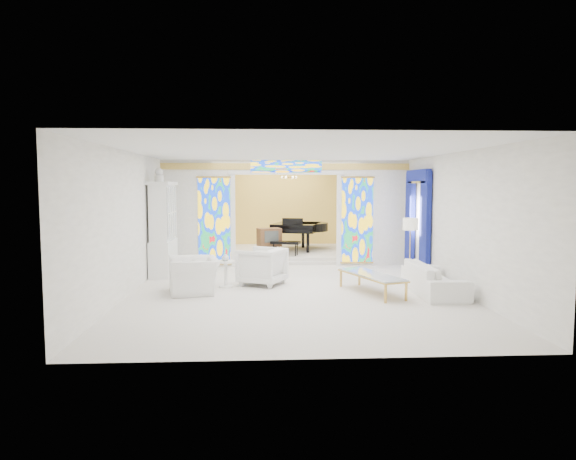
{
  "coord_description": "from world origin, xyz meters",
  "views": [
    {
      "loc": [
        -0.74,
        -12.58,
        2.3
      ],
      "look_at": [
        -0.04,
        0.2,
        1.18
      ],
      "focal_mm": 32.0,
      "sensor_mm": 36.0,
      "label": 1
    }
  ],
  "objects": [
    {
      "name": "side_table",
      "position": [
        -1.52,
        -1.07,
        0.39
      ],
      "size": [
        0.5,
        0.5,
        0.6
      ],
      "rotation": [
        0.0,
        0.0,
        0.04
      ],
      "color": "white",
      "rests_on": "floor"
    },
    {
      "name": "tv_console",
      "position": [
        -0.46,
        3.15,
        0.7
      ],
      "size": [
        0.79,
        0.64,
        0.8
      ],
      "rotation": [
        0.0,
        0.0,
        0.3
      ],
      "color": "brown",
      "rests_on": "alcove_platform"
    },
    {
      "name": "wall_left",
      "position": [
        -3.5,
        0.0,
        1.5
      ],
      "size": [
        0.02,
        12.0,
        3.0
      ],
      "primitive_type": "cube",
      "color": "white",
      "rests_on": "floor"
    },
    {
      "name": "stained_glass_transom",
      "position": [
        0.0,
        1.89,
        2.82
      ],
      "size": [
        2.0,
        0.04,
        0.34
      ],
      "primitive_type": "cube",
      "color": "gold",
      "rests_on": "partition_wall"
    },
    {
      "name": "partition_wall",
      "position": [
        0.0,
        2.0,
        1.65
      ],
      "size": [
        7.0,
        0.22,
        3.0
      ],
      "color": "white",
      "rests_on": "floor"
    },
    {
      "name": "stained_glass_left",
      "position": [
        -2.03,
        1.89,
        1.3
      ],
      "size": [
        0.9,
        0.04,
        2.4
      ],
      "primitive_type": "cube",
      "color": "gold",
      "rests_on": "partition_wall"
    },
    {
      "name": "blue_drapes",
      "position": [
        3.4,
        0.7,
        1.58
      ],
      "size": [
        0.14,
        1.85,
        2.65
      ],
      "color": "navy",
      "rests_on": "wall_right"
    },
    {
      "name": "wall_front",
      "position": [
        0.0,
        -6.0,
        1.5
      ],
      "size": [
        7.0,
        0.02,
        3.0
      ],
      "primitive_type": "cube",
      "color": "white",
      "rests_on": "floor"
    },
    {
      "name": "ceiling",
      "position": [
        0.0,
        0.0,
        3.0
      ],
      "size": [
        7.0,
        12.0,
        0.02
      ],
      "primitive_type": "cube",
      "color": "white",
      "rests_on": "wall_back"
    },
    {
      "name": "armchair_left",
      "position": [
        -2.16,
        -1.63,
        0.37
      ],
      "size": [
        1.22,
        1.33,
        0.74
      ],
      "primitive_type": "imported",
      "rotation": [
        0.0,
        0.0,
        -1.36
      ],
      "color": "white",
      "rests_on": "floor"
    },
    {
      "name": "vase",
      "position": [
        -1.52,
        -1.07,
        0.69
      ],
      "size": [
        0.2,
        0.2,
        0.18
      ],
      "primitive_type": "imported",
      "rotation": [
        0.0,
        0.0,
        0.18
      ],
      "color": "white",
      "rests_on": "side_table"
    },
    {
      "name": "chandelier",
      "position": [
        0.2,
        4.0,
        2.55
      ],
      "size": [
        0.48,
        0.48,
        0.3
      ],
      "primitive_type": "cylinder",
      "color": "gold",
      "rests_on": "ceiling"
    },
    {
      "name": "stained_glass_right",
      "position": [
        2.03,
        1.89,
        1.3
      ],
      "size": [
        0.9,
        0.04,
        2.4
      ],
      "primitive_type": "cube",
      "color": "gold",
      "rests_on": "partition_wall"
    },
    {
      "name": "alcove_platform",
      "position": [
        0.0,
        4.1,
        0.09
      ],
      "size": [
        6.8,
        3.8,
        0.18
      ],
      "primitive_type": "cube",
      "color": "silver",
      "rests_on": "floor"
    },
    {
      "name": "armchair_right",
      "position": [
        -0.7,
        -0.85,
        0.43
      ],
      "size": [
        1.26,
        1.25,
        0.86
      ],
      "primitive_type": "imported",
      "rotation": [
        0.0,
        0.0,
        -2.05
      ],
      "color": "white",
      "rests_on": "floor"
    },
    {
      "name": "wall_right",
      "position": [
        3.5,
        0.0,
        1.5
      ],
      "size": [
        0.02,
        12.0,
        3.0
      ],
      "primitive_type": "cube",
      "color": "white",
      "rests_on": "floor"
    },
    {
      "name": "sofa",
      "position": [
        2.95,
        -2.0,
        0.32
      ],
      "size": [
        0.9,
        2.21,
        0.64
      ],
      "primitive_type": "imported",
      "rotation": [
        0.0,
        0.0,
        1.55
      ],
      "color": "white",
      "rests_on": "floor"
    },
    {
      "name": "coffee_table",
      "position": [
        1.62,
        -1.95,
        0.39
      ],
      "size": [
        1.2,
        1.98,
        0.42
      ],
      "rotation": [
        0.0,
        0.0,
        0.35
      ],
      "color": "silver",
      "rests_on": "floor"
    },
    {
      "name": "floor_lamp",
      "position": [
        2.93,
        -0.28,
        1.28
      ],
      "size": [
        0.41,
        0.41,
        1.5
      ],
      "rotation": [
        0.0,
        0.0,
        0.13
      ],
      "color": "gold",
      "rests_on": "floor"
    },
    {
      "name": "china_cabinet",
      "position": [
        -3.22,
        0.6,
        1.17
      ],
      "size": [
        0.56,
        1.46,
        2.72
      ],
      "color": "white",
      "rests_on": "floor"
    },
    {
      "name": "wall_back",
      "position": [
        0.0,
        6.0,
        1.5
      ],
      "size": [
        7.0,
        0.02,
        3.0
      ],
      "primitive_type": "cube",
      "color": "white",
      "rests_on": "floor"
    },
    {
      "name": "floor",
      "position": [
        0.0,
        0.0,
        0.0
      ],
      "size": [
        12.0,
        12.0,
        0.0
      ],
      "primitive_type": "plane",
      "color": "silver",
      "rests_on": "ground"
    },
    {
      "name": "grand_piano",
      "position": [
        0.6,
        4.23,
        0.9
      ],
      "size": [
        2.17,
        2.78,
        1.07
      ],
      "rotation": [
        0.0,
        0.0,
        -0.3
      ],
      "color": "black",
      "rests_on": "alcove_platform"
    },
    {
      "name": "gold_curtain_back",
      "position": [
        0.0,
        5.88,
        1.5
      ],
      "size": [
        6.7,
        0.1,
        2.9
      ],
      "primitive_type": "cube",
      "color": "#F0C053",
      "rests_on": "wall_back"
    }
  ]
}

